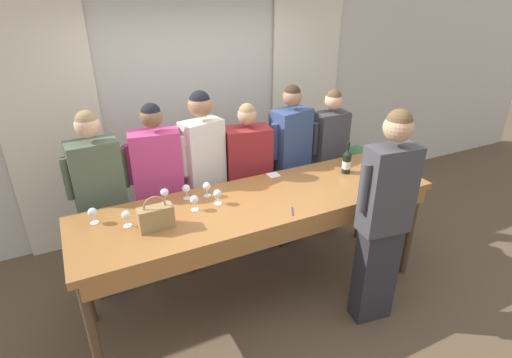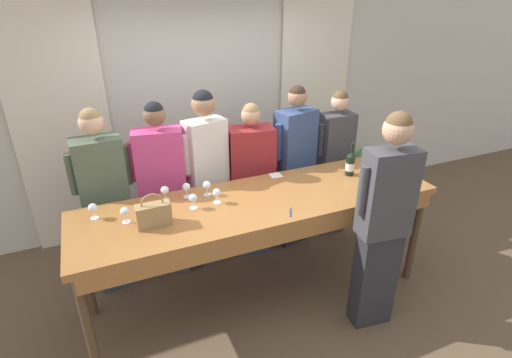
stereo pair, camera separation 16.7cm
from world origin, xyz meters
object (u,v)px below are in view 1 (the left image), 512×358
(guest_striped_shirt, at_px, (248,183))
(guest_navy_coat, at_px, (290,167))
(wine_glass_center_right, at_px, (376,181))
(guest_beige_cap, at_px, (328,161))
(tasting_bar, at_px, (262,209))
(guest_olive_jacket, at_px, (103,206))
(wine_glass_front_left, at_px, (207,187))
(wine_glass_front_right, at_px, (218,194))
(wine_bottle, at_px, (347,162))
(guest_cream_sweater, at_px, (205,179))
(host_pouring, at_px, (384,219))
(wine_glass_center_mid, at_px, (92,213))
(wine_glass_front_mid, at_px, (126,216))
(guest_pink_top, at_px, (160,195))
(wine_glass_center_left, at_px, (165,193))
(handbag, at_px, (156,217))
(wine_glass_back_mid, at_px, (194,200))
(wine_glass_back_left, at_px, (186,189))
(potted_plant, at_px, (355,166))

(guest_striped_shirt, height_order, guest_navy_coat, guest_navy_coat)
(wine_glass_center_right, bearing_deg, guest_beige_cap, 76.69)
(tasting_bar, relative_size, guest_olive_jacket, 1.74)
(wine_glass_front_left, xyz_separation_m, wine_glass_center_right, (1.37, -0.55, 0.00))
(guest_beige_cap, bearing_deg, wine_glass_front_right, -158.51)
(wine_bottle, bearing_deg, guest_cream_sweater, 154.20)
(guest_olive_jacket, xyz_separation_m, guest_navy_coat, (1.92, 0.00, 0.01))
(guest_beige_cap, distance_m, host_pouring, 1.45)
(guest_navy_coat, xyz_separation_m, guest_beige_cap, (0.51, -0.00, -0.04))
(wine_glass_center_mid, bearing_deg, wine_glass_front_left, 1.79)
(tasting_bar, height_order, wine_bottle, wine_bottle)
(guest_cream_sweater, height_order, guest_navy_coat, guest_cream_sweater)
(tasting_bar, relative_size, wine_glass_front_mid, 23.95)
(guest_pink_top, bearing_deg, guest_beige_cap, -0.00)
(wine_glass_front_mid, bearing_deg, guest_cream_sweater, 37.38)
(wine_glass_center_left, relative_size, guest_striped_shirt, 0.08)
(handbag, relative_size, host_pouring, 0.14)
(wine_glass_center_mid, xyz_separation_m, guest_beige_cap, (2.53, 0.48, -0.25))
(guest_olive_jacket, relative_size, guest_cream_sweater, 0.97)
(tasting_bar, relative_size, guest_pink_top, 1.74)
(wine_glass_center_left, relative_size, wine_glass_back_mid, 1.00)
(guest_pink_top, relative_size, guest_navy_coat, 0.99)
(wine_bottle, distance_m, wine_glass_front_right, 1.33)
(wine_glass_center_right, distance_m, guest_olive_jacket, 2.42)
(guest_beige_cap, height_order, host_pouring, host_pouring)
(wine_glass_back_left, height_order, guest_cream_sweater, guest_cream_sweater)
(host_pouring, distance_m, potted_plant, 2.52)
(wine_glass_back_left, height_order, guest_beige_cap, guest_beige_cap)
(wine_glass_center_left, xyz_separation_m, wine_glass_center_right, (1.72, -0.60, 0.00))
(wine_glass_front_right, height_order, host_pouring, host_pouring)
(tasting_bar, relative_size, wine_glass_back_left, 23.95)
(wine_bottle, height_order, guest_olive_jacket, guest_olive_jacket)
(handbag, distance_m, wine_glass_back_left, 0.48)
(wine_glass_back_mid, xyz_separation_m, guest_olive_jacket, (-0.65, 0.63, -0.21))
(guest_navy_coat, bearing_deg, handbag, -154.57)
(wine_glass_back_mid, distance_m, guest_striped_shirt, 1.04)
(guest_striped_shirt, bearing_deg, potted_plant, 17.56)
(wine_glass_front_mid, relative_size, host_pouring, 0.07)
(wine_glass_front_mid, bearing_deg, guest_beige_cap, 15.44)
(wine_glass_front_mid, xyz_separation_m, guest_beige_cap, (2.31, 0.64, -0.24))
(wine_glass_front_mid, bearing_deg, guest_pink_top, 58.21)
(wine_glass_front_mid, distance_m, guest_navy_coat, 1.92)
(wine_glass_front_left, bearing_deg, tasting_bar, -35.32)
(guest_cream_sweater, bearing_deg, host_pouring, -53.62)
(tasting_bar, bearing_deg, wine_glass_front_mid, 175.29)
(guest_cream_sweater, bearing_deg, wine_glass_front_left, -106.52)
(guest_striped_shirt, xyz_separation_m, host_pouring, (0.54, -1.37, 0.16))
(wine_glass_center_mid, bearing_deg, tasting_bar, -10.64)
(guest_striped_shirt, distance_m, host_pouring, 1.48)
(wine_glass_center_left, xyz_separation_m, wine_glass_back_left, (0.18, -0.01, 0.00))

